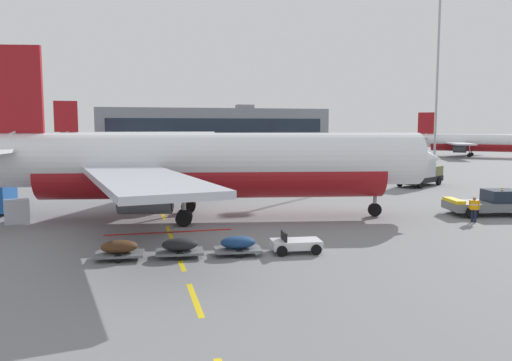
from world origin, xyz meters
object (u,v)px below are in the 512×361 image
airliner_mid_left (137,143)px  ground_power_truck (419,171)px  uld_cargo_container (17,211)px  apron_light_mast_far (438,55)px  airliner_foreground (206,164)px  pushback_tug (491,203)px  ground_crew_worker (474,208)px  airliner_far_center (476,142)px  baggage_train (210,246)px

airliner_mid_left → ground_power_truck: bearing=-56.9°
ground_power_truck → uld_cargo_container: 41.17m
uld_cargo_container → apron_light_mast_far: 69.23m
airliner_foreground → uld_cargo_container: bearing=173.4°
pushback_tug → ground_crew_worker: bearing=-144.3°
airliner_far_center → baggage_train: (-69.75, -71.17, -2.64)m
baggage_train → uld_cargo_container: uld_cargo_container is taller
apron_light_mast_far → baggage_train: bearing=-132.6°
pushback_tug → airliner_mid_left: bearing=111.3°
ground_crew_worker → airliner_foreground: bearing=161.7°
airliner_far_center → ground_power_truck: airliner_far_center is taller
ground_power_truck → ground_crew_worker: 21.93m
uld_cargo_container → pushback_tug: bearing=-8.6°
ground_crew_worker → uld_cargo_container: size_ratio=0.93×
pushback_tug → uld_cargo_container: pushback_tug is taller
ground_crew_worker → apron_light_mast_far: apron_light_mast_far is taller
pushback_tug → ground_crew_worker: (-3.18, -2.28, 0.12)m
airliner_mid_left → ground_power_truck: size_ratio=4.39×
airliner_foreground → ground_power_truck: airliner_foreground is taller
airliner_mid_left → apron_light_mast_far: bearing=-25.5°
pushback_tug → airliner_far_center: airliner_far_center is taller
ground_power_truck → apron_light_mast_far: apron_light_mast_far is taller
ground_power_truck → baggage_train: size_ratio=0.62×
airliner_foreground → apron_light_mast_far: 59.25m
ground_power_truck → baggage_train: ground_power_truck is taller
airliner_mid_left → pushback_tug: bearing=-68.7°
airliner_foreground → airliner_mid_left: (-3.90, 60.38, -0.34)m
airliner_mid_left → airliner_far_center: (72.26, 0.06, -0.44)m
airliner_foreground → apron_light_mast_far: (43.32, 37.86, 14.19)m
ground_crew_worker → uld_cargo_container: 31.81m
airliner_far_center → apron_light_mast_far: (-25.04, -22.58, 14.96)m
airliner_mid_left → uld_cargo_container: 59.63m
airliner_foreground → baggage_train: airliner_foreground is taller
pushback_tug → airliner_mid_left: size_ratio=0.20×
airliner_foreground → airliner_mid_left: size_ratio=1.10×
ground_power_truck → pushback_tug: bearing=-105.4°
baggage_train → apron_light_mast_far: 68.34m
ground_power_truck → uld_cargo_container: size_ratio=3.77×
airliner_foreground → uld_cargo_container: (-13.00, 1.51, -3.15)m
airliner_mid_left → ground_power_truck: airliner_mid_left is taller
airliner_far_center → apron_light_mast_far: 36.89m
ground_power_truck → ground_crew_worker: ground_power_truck is taller
apron_light_mast_far → pushback_tug: bearing=-118.2°
airliner_mid_left → airliner_far_center: size_ratio=1.31×
pushback_tug → apron_light_mast_far: (22.21, 41.49, 17.24)m
ground_power_truck → apron_light_mast_far: bearing=53.7°
airliner_far_center → ground_power_truck: size_ratio=3.35×
pushback_tug → ground_power_truck: size_ratio=0.89×
apron_light_mast_far → airliner_mid_left: bearing=154.5°
airliner_mid_left → ground_crew_worker: size_ratio=17.87×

